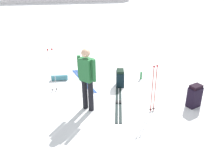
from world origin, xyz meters
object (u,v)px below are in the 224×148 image
at_px(ski_pair_far, 83,80).
at_px(backpack_large_dark, 120,78).
at_px(skier_standing, 87,77).
at_px(backpack_bright, 194,96).
at_px(thermos_bottle, 141,76).
at_px(ski_poles_planted_near, 52,68).
at_px(ski_poles_planted_far, 154,87).
at_px(ski_pair_near, 119,103).
at_px(sleeping_mat_rolled, 59,78).

xyz_separation_m(ski_pair_far, backpack_large_dark, (1.15, -0.58, 0.26)).
xyz_separation_m(skier_standing, backpack_bright, (2.84, -0.37, -0.64)).
bearing_deg(thermos_bottle, ski_poles_planted_near, -172.80).
bearing_deg(ski_poles_planted_far, ski_pair_far, 127.98).
height_order(ski_pair_far, thermos_bottle, thermos_bottle).
distance_m(ski_pair_near, ski_poles_planted_far, 1.20).
bearing_deg(ski_poles_planted_far, ski_poles_planted_near, 148.81).
xyz_separation_m(ski_pair_near, backpack_large_dark, (0.26, 1.03, 0.26)).
distance_m(sleeping_mat_rolled, thermos_bottle, 2.79).
relative_size(backpack_large_dark, backpack_bright, 0.86).
bearing_deg(backpack_bright, backpack_large_dark, 138.07).
height_order(ski_pair_near, sleeping_mat_rolled, sleeping_mat_rolled).
xyz_separation_m(ski_pair_near, thermos_bottle, (1.07, 1.39, 0.12)).
relative_size(ski_pair_far, sleeping_mat_rolled, 3.49).
xyz_separation_m(backpack_bright, thermos_bottle, (-0.91, 1.91, -0.19)).
bearing_deg(skier_standing, thermos_bottle, 38.55).
relative_size(skier_standing, sleeping_mat_rolled, 3.09).
distance_m(ski_pair_near, thermos_bottle, 1.76).
bearing_deg(ski_pair_near, ski_poles_planted_far, -34.74).
bearing_deg(backpack_bright, sleeping_mat_rolled, 147.83).
height_order(skier_standing, thermos_bottle, skier_standing).
bearing_deg(ski_poles_planted_far, thermos_bottle, 81.70).
relative_size(sleeping_mat_rolled, thermos_bottle, 2.12).
bearing_deg(sleeping_mat_rolled, backpack_bright, -32.17).
bearing_deg(ski_poles_planted_near, backpack_bright, -22.17).
bearing_deg(ski_poles_planted_far, ski_pair_near, 145.26).
xyz_separation_m(ski_pair_near, ski_pair_far, (-0.89, 1.61, -0.00)).
xyz_separation_m(ski_pair_near, backpack_bright, (1.98, -0.52, 0.30)).
bearing_deg(ski_poles_planted_far, sleeping_mat_rolled, 136.67).
bearing_deg(ski_pair_near, thermos_bottle, 52.38).
height_order(skier_standing, ski_poles_planted_near, skier_standing).
bearing_deg(ski_pair_near, skier_standing, -170.29).
relative_size(ski_pair_near, backpack_bright, 2.96).
bearing_deg(backpack_large_dark, ski_poles_planted_near, -179.99).
distance_m(ski_pair_near, ski_pair_far, 1.84).
bearing_deg(thermos_bottle, skier_standing, -141.45).
xyz_separation_m(backpack_large_dark, thermos_bottle, (0.81, 0.36, -0.14)).
height_order(ski_pair_far, sleeping_mat_rolled, sleeping_mat_rolled).
xyz_separation_m(ski_poles_planted_far, thermos_bottle, (0.28, 1.94, -0.60)).
bearing_deg(skier_standing, ski_pair_near, 9.71).
relative_size(ski_poles_planted_far, sleeping_mat_rolled, 2.39).
relative_size(backpack_bright, thermos_bottle, 2.49).
height_order(skier_standing, ski_poles_planted_far, skier_standing).
relative_size(backpack_large_dark, sleeping_mat_rolled, 1.01).
distance_m(ski_pair_far, backpack_large_dark, 1.31).
bearing_deg(backpack_bright, skier_standing, 172.57).
height_order(backpack_large_dark, ski_poles_planted_far, ski_poles_planted_far).
relative_size(backpack_bright, sleeping_mat_rolled, 1.18).
bearing_deg(ski_poles_planted_far, skier_standing, 166.33).
bearing_deg(ski_pair_far, backpack_bright, -36.47).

